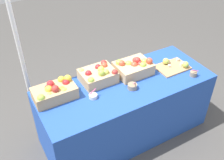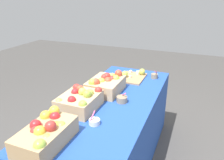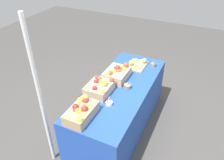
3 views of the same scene
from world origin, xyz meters
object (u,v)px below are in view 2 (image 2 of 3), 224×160
apple_crate_middle (80,100)px  apple_crate_right (106,84)px  sample_bowl_near (154,76)px  apple_crate_left (46,133)px  sample_bowl_mid (94,122)px  cutting_board_front (133,76)px  sample_bowl_far (122,99)px

apple_crate_middle → apple_crate_right: bearing=-9.4°
sample_bowl_near → apple_crate_left: bearing=164.5°
apple_crate_left → sample_bowl_mid: 0.37m
apple_crate_left → apple_crate_middle: 0.49m
apple_crate_left → apple_crate_right: size_ratio=1.08×
cutting_board_front → sample_bowl_mid: size_ratio=3.80×
apple_crate_left → cutting_board_front: 1.37m
sample_bowl_near → sample_bowl_far: bearing=168.2°
sample_bowl_near → sample_bowl_mid: (-1.11, 0.22, -0.01)m
apple_crate_middle → sample_bowl_far: apple_crate_middle is taller
sample_bowl_mid → apple_crate_right: bearing=15.1°
apple_crate_right → cutting_board_front: apple_crate_right is taller
apple_crate_left → cutting_board_front: (1.35, -0.16, -0.05)m
cutting_board_front → sample_bowl_far: 0.63m
apple_crate_middle → cutting_board_front: (0.86, -0.20, -0.05)m
sample_bowl_far → apple_crate_middle: bearing=129.6°
apple_crate_left → sample_bowl_mid: (0.32, -0.18, -0.06)m
sample_bowl_near → apple_crate_middle: bearing=155.0°
apple_crate_right → cutting_board_front: bearing=-16.6°
apple_crate_right → sample_bowl_mid: bearing=-164.9°
apple_crate_middle → sample_bowl_far: (0.24, -0.29, -0.05)m
apple_crate_middle → sample_bowl_near: 1.04m
apple_crate_right → sample_bowl_mid: 0.60m
cutting_board_front → sample_bowl_far: size_ratio=3.55×
apple_crate_left → apple_crate_middle: size_ratio=1.15×
apple_crate_left → apple_crate_right: apple_crate_right is taller
apple_crate_middle → apple_crate_right: 0.41m
apple_crate_right → sample_bowl_near: (0.54, -0.37, -0.05)m
sample_bowl_mid → sample_bowl_near: bearing=-11.0°
apple_crate_middle → apple_crate_right: size_ratio=0.93×
apple_crate_middle → sample_bowl_mid: bearing=-128.0°
apple_crate_right → sample_bowl_near: size_ratio=3.61×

